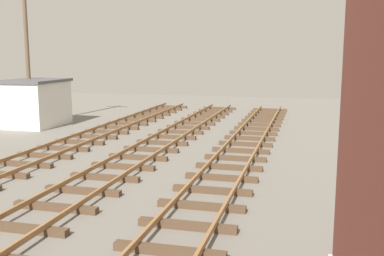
% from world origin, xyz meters
% --- Properties ---
extents(control_hut, '(3.00, 3.80, 2.76)m').
position_xyz_m(control_hut, '(-12.26, 21.58, 1.39)').
color(control_hut, silver).
rests_on(control_hut, ground).
extents(utility_pole_far, '(1.80, 0.24, 9.50)m').
position_xyz_m(utility_pole_far, '(-12.97, 22.13, 4.95)').
color(utility_pole_far, brown).
rests_on(utility_pole_far, ground).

